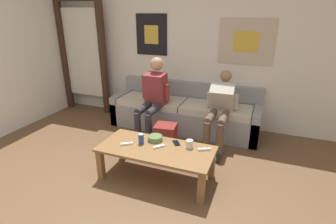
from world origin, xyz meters
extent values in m
plane|color=brown|center=(0.00, 0.00, 0.00)|extent=(18.00, 18.00, 0.00)
cube|color=white|center=(0.00, 2.68, 1.27)|extent=(10.00, 0.05, 2.55)
cube|color=black|center=(-0.51, 2.64, 1.50)|extent=(0.58, 0.01, 0.69)
cube|color=gold|center=(-0.51, 2.63, 1.50)|extent=(0.26, 0.01, 0.31)
cube|color=beige|center=(1.10, 2.64, 1.45)|extent=(0.84, 0.01, 0.69)
cube|color=gold|center=(1.10, 2.63, 1.45)|extent=(0.38, 0.01, 0.31)
cube|color=#382319|center=(-2.32, 2.45, 1.02)|extent=(0.10, 0.10, 2.05)
cube|color=#382319|center=(-1.42, 2.45, 1.02)|extent=(0.10, 0.10, 2.05)
cube|color=silver|center=(-1.87, 2.47, 1.13)|extent=(0.82, 0.02, 1.64)
cube|color=gray|center=(0.23, 2.59, 0.37)|extent=(2.47, 0.13, 0.74)
cube|color=gray|center=(0.23, 2.22, 0.19)|extent=(2.47, 0.60, 0.39)
cube|color=gray|center=(-0.94, 2.22, 0.25)|extent=(0.12, 0.60, 0.51)
cube|color=gray|center=(1.41, 2.22, 0.25)|extent=(0.12, 0.60, 0.51)
cube|color=beige|center=(-0.32, 2.22, 0.44)|extent=(1.09, 0.56, 0.10)
cube|color=beige|center=(0.79, 2.22, 0.44)|extent=(1.09, 0.56, 0.10)
cube|color=olive|center=(0.37, 0.80, 0.39)|extent=(1.34, 0.61, 0.03)
cube|color=olive|center=(-0.24, 1.05, 0.19)|extent=(0.07, 0.07, 0.37)
cube|color=olive|center=(0.99, 1.05, 0.19)|extent=(0.07, 0.07, 0.37)
cube|color=olive|center=(-0.24, 0.55, 0.19)|extent=(0.07, 0.07, 0.37)
cube|color=olive|center=(0.99, 0.55, 0.19)|extent=(0.07, 0.07, 0.37)
cylinder|color=#2D2D33|center=(-0.25, 1.75, 0.49)|extent=(0.11, 0.45, 0.11)
cylinder|color=#2D2D33|center=(-0.25, 1.53, 0.26)|extent=(0.10, 0.10, 0.46)
cube|color=#232328|center=(-0.25, 1.46, 0.03)|extent=(0.11, 0.25, 0.05)
cylinder|color=#2D2D33|center=(-0.07, 1.75, 0.49)|extent=(0.11, 0.45, 0.11)
cylinder|color=#2D2D33|center=(-0.07, 1.53, 0.26)|extent=(0.10, 0.10, 0.46)
cube|color=#232328|center=(-0.07, 1.46, 0.03)|extent=(0.11, 0.25, 0.05)
cube|color=maroon|center=(-0.16, 2.02, 0.73)|extent=(0.37, 0.32, 0.52)
sphere|color=tan|center=(-0.16, 2.07, 1.12)|extent=(0.21, 0.21, 0.21)
cylinder|color=maroon|center=(-0.36, 2.01, 0.70)|extent=(0.08, 0.10, 0.28)
cylinder|color=maroon|center=(0.03, 2.01, 0.70)|extent=(0.08, 0.10, 0.28)
cylinder|color=brown|center=(0.80, 1.77, 0.49)|extent=(0.11, 0.42, 0.11)
cylinder|color=brown|center=(0.80, 1.56, 0.26)|extent=(0.10, 0.10, 0.46)
cube|color=#232328|center=(0.80, 1.49, 0.03)|extent=(0.11, 0.25, 0.05)
cylinder|color=brown|center=(0.98, 1.77, 0.49)|extent=(0.11, 0.42, 0.11)
cylinder|color=brown|center=(0.98, 1.56, 0.26)|extent=(0.10, 0.10, 0.46)
cube|color=#232328|center=(0.98, 1.49, 0.03)|extent=(0.11, 0.25, 0.05)
cube|color=beige|center=(0.89, 2.09, 0.68)|extent=(0.36, 0.42, 0.48)
sphere|color=#9E7556|center=(0.89, 2.26, 0.97)|extent=(0.18, 0.18, 0.18)
cylinder|color=beige|center=(0.69, 2.11, 0.63)|extent=(0.08, 0.14, 0.25)
cylinder|color=beige|center=(1.08, 2.11, 0.63)|extent=(0.08, 0.14, 0.25)
cube|color=maroon|center=(0.21, 1.51, 0.18)|extent=(0.33, 0.31, 0.37)
cube|color=maroon|center=(0.22, 1.39, 0.10)|extent=(0.22, 0.12, 0.17)
cylinder|color=#607F47|center=(0.29, 0.97, 0.43)|extent=(0.18, 0.18, 0.06)
torus|color=#607F47|center=(0.29, 0.97, 0.46)|extent=(0.18, 0.18, 0.02)
cylinder|color=silver|center=(0.73, 0.95, 0.45)|extent=(0.08, 0.08, 0.10)
cylinder|color=black|center=(0.73, 0.95, 0.50)|extent=(0.00, 0.00, 0.01)
cylinder|color=#28479E|center=(0.16, 0.83, 0.46)|extent=(0.07, 0.07, 0.12)
cylinder|color=silver|center=(0.16, 0.83, 0.52)|extent=(0.06, 0.06, 0.00)
cube|color=white|center=(0.40, 0.82, 0.41)|extent=(0.12, 0.13, 0.02)
cylinder|color=#333842|center=(0.42, 0.84, 0.43)|extent=(0.01, 0.01, 0.00)
cube|color=white|center=(0.91, 0.95, 0.41)|extent=(0.14, 0.10, 0.02)
cylinder|color=#333842|center=(0.94, 0.96, 0.43)|extent=(0.01, 0.01, 0.00)
cube|color=white|center=(0.02, 0.74, 0.41)|extent=(0.14, 0.11, 0.02)
cylinder|color=#333842|center=(0.04, 0.76, 0.43)|extent=(0.01, 0.01, 0.00)
cube|color=black|center=(0.56, 0.99, 0.41)|extent=(0.13, 0.15, 0.01)
cube|color=black|center=(0.56, 0.99, 0.41)|extent=(0.12, 0.14, 0.00)
camera|label=1|loc=(1.48, -1.66, 1.89)|focal=28.00mm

